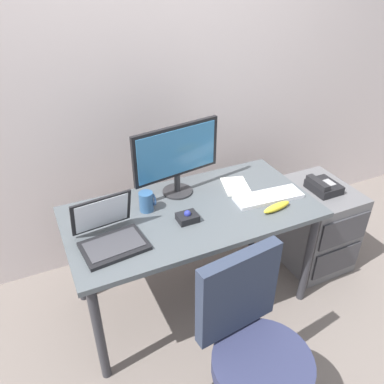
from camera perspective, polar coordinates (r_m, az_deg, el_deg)
ground_plane at (r=2.65m, az=-0.00°, el=-15.28°), size 8.00×8.00×0.00m
back_wall at (r=2.51m, az=-7.26°, el=19.29°), size 6.00×0.10×2.80m
desk at (r=2.23m, az=-0.00°, el=-4.33°), size 1.42×0.72×0.70m
file_cabinet at (r=2.87m, az=17.54°, el=-4.67°), size 0.42×0.53×0.60m
desk_phone at (r=2.68m, az=18.77°, el=0.81°), size 0.17×0.20×0.09m
office_chair at (r=1.89m, az=8.95°, el=-23.17°), size 0.52×0.52×0.91m
monitor_main at (r=2.21m, az=-2.36°, el=5.42°), size 0.55×0.18×0.43m
keyboard at (r=2.32m, az=11.21°, el=-0.65°), size 0.42×0.17×0.03m
laptop at (r=1.97m, az=-12.07°, el=-6.03°), size 0.34×0.32×0.23m
trackball_mouse at (r=2.09m, az=-0.67°, el=-3.73°), size 0.11×0.09×0.07m
coffee_mug at (r=2.16m, az=-6.69°, el=-1.39°), size 0.09×0.08×0.11m
paper_notepad at (r=2.40m, az=6.47°, el=0.88°), size 0.20×0.24×0.01m
cell_phone at (r=2.23m, az=-15.19°, el=-2.92°), size 0.14×0.15×0.01m
banana at (r=2.22m, az=12.39°, el=-2.18°), size 0.19×0.07×0.04m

